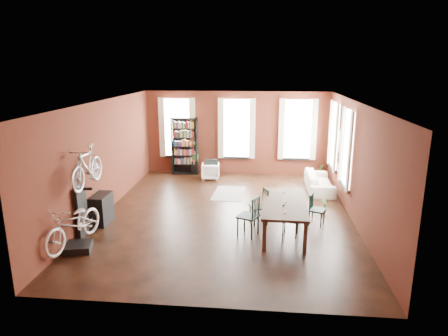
# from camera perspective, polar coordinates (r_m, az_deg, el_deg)

# --- Properties ---
(room) EXTENTS (9.00, 9.04, 3.22)m
(room) POSITION_cam_1_polar(r_m,az_deg,el_deg) (11.46, 1.80, 4.38)
(room) COLOR black
(room) RESTS_ON ground
(dining_table) EXTENTS (1.16, 2.43, 0.82)m
(dining_table) POSITION_cam_1_polar(r_m,az_deg,el_deg) (10.27, 8.53, -7.03)
(dining_table) COLOR #49382B
(dining_table) RESTS_ON ground
(dining_chair_a) EXTENTS (0.62, 0.62, 1.02)m
(dining_chair_a) POSITION_cam_1_polar(r_m,az_deg,el_deg) (10.00, 3.47, -6.87)
(dining_chair_a) COLOR #1C3E3A
(dining_chair_a) RESTS_ON ground
(dining_chair_b) EXTENTS (0.56, 0.56, 0.95)m
(dining_chair_b) POSITION_cam_1_polar(r_m,az_deg,el_deg) (10.77, 4.98, -5.50)
(dining_chair_b) COLOR black
(dining_chair_b) RESTS_ON ground
(dining_chair_c) EXTENTS (0.46, 0.46, 0.85)m
(dining_chair_c) POSITION_cam_1_polar(r_m,az_deg,el_deg) (10.13, 9.50, -7.27)
(dining_chair_c) COLOR black
(dining_chair_c) RESTS_ON ground
(dining_chair_d) EXTENTS (0.51, 0.51, 0.84)m
(dining_chair_d) POSITION_cam_1_polar(r_m,az_deg,el_deg) (10.93, 13.15, -5.84)
(dining_chair_d) COLOR #1C3D3C
(dining_chair_d) RESTS_ON ground
(bookshelf) EXTENTS (1.00, 0.32, 2.20)m
(bookshelf) POSITION_cam_1_polar(r_m,az_deg,el_deg) (15.54, -5.63, 3.12)
(bookshelf) COLOR black
(bookshelf) RESTS_ON ground
(white_armchair) EXTENTS (0.69, 0.66, 0.66)m
(white_armchair) POSITION_cam_1_polar(r_m,az_deg,el_deg) (14.90, -1.94, -0.35)
(white_armchair) COLOR white
(white_armchair) RESTS_ON ground
(cream_sofa) EXTENTS (0.61, 2.08, 0.81)m
(cream_sofa) POSITION_cam_1_polar(r_m,az_deg,el_deg) (13.90, 13.48, -1.52)
(cream_sofa) COLOR beige
(cream_sofa) RESTS_ON ground
(striped_rug) EXTENTS (1.09, 1.65, 0.01)m
(striped_rug) POSITION_cam_1_polar(r_m,az_deg,el_deg) (13.29, 0.67, -3.67)
(striped_rug) COLOR black
(striped_rug) RESTS_ON ground
(bike_trainer) EXTENTS (0.70, 0.70, 0.17)m
(bike_trainer) POSITION_cam_1_polar(r_m,az_deg,el_deg) (9.95, -20.09, -10.57)
(bike_trainer) COLOR black
(bike_trainer) RESTS_ON ground
(bike_wall_rack) EXTENTS (0.16, 0.60, 1.30)m
(bike_wall_rack) POSITION_cam_1_polar(r_m,az_deg,el_deg) (10.47, -19.67, -5.90)
(bike_wall_rack) COLOR black
(bike_wall_rack) RESTS_ON ground
(console_table) EXTENTS (0.40, 0.80, 0.80)m
(console_table) POSITION_cam_1_polar(r_m,az_deg,el_deg) (11.28, -17.10, -5.59)
(console_table) COLOR black
(console_table) RESTS_ON ground
(plant_stand) EXTENTS (0.31, 0.31, 0.53)m
(plant_stand) POSITION_cam_1_polar(r_m,az_deg,el_deg) (15.66, -4.21, 0.10)
(plant_stand) COLOR black
(plant_stand) RESTS_ON ground
(plant_by_sofa) EXTENTS (0.48, 0.64, 0.25)m
(plant_by_sofa) POSITION_cam_1_polar(r_m,az_deg,el_deg) (15.46, 13.47, -0.98)
(plant_by_sofa) COLOR #2E5A24
(plant_by_sofa) RESTS_ON ground
(plant_small) EXTENTS (0.52, 0.49, 0.17)m
(plant_small) POSITION_cam_1_polar(r_m,az_deg,el_deg) (11.87, 14.06, -5.98)
(plant_small) COLOR #2E6327
(plant_small) RESTS_ON ground
(bicycle_floor) EXTENTS (0.85, 1.12, 1.92)m
(bicycle_floor) POSITION_cam_1_polar(r_m,az_deg,el_deg) (9.55, -20.90, -4.95)
(bicycle_floor) COLOR silver
(bicycle_floor) RESTS_ON bike_trainer
(bicycle_hung) EXTENTS (0.47, 1.00, 1.66)m
(bicycle_hung) POSITION_cam_1_polar(r_m,az_deg,el_deg) (9.97, -19.09, 2.02)
(bicycle_hung) COLOR #A5A8AD
(bicycle_hung) RESTS_ON bike_wall_rack
(plant_on_stand) EXTENTS (0.72, 0.77, 0.53)m
(plant_on_stand) POSITION_cam_1_polar(r_m,az_deg,el_deg) (15.56, -4.16, 2.00)
(plant_on_stand) COLOR #285020
(plant_on_stand) RESTS_ON plant_stand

